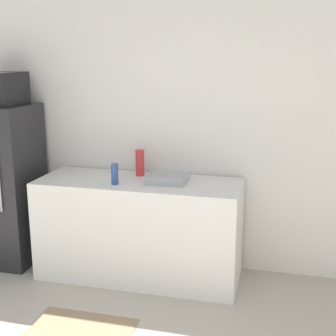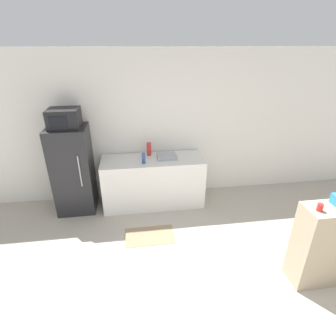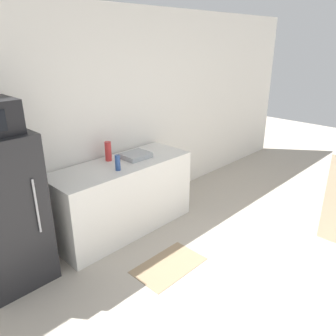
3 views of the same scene
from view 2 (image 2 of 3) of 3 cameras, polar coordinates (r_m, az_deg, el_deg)
wall_back at (r=4.67m, az=-2.55°, el=8.77°), size 8.00×0.06×2.60m
refrigerator at (r=4.63m, az=-19.94°, el=-0.46°), size 0.62×0.60×1.47m
microwave at (r=4.34m, az=-21.68°, el=10.05°), size 0.46×0.42×0.29m
counter at (r=4.65m, az=-3.25°, el=-2.94°), size 1.74×0.65×0.87m
sink_basin at (r=4.49m, az=-0.30°, el=2.58°), size 0.33×0.27×0.06m
bottle_tall at (r=4.57m, az=-4.15°, el=4.13°), size 0.08×0.08×0.23m
bottle_short at (r=4.28m, az=-5.34°, el=2.11°), size 0.06×0.06×0.17m
shelf_cabinet at (r=3.69m, az=31.51°, el=-14.00°), size 0.77×0.34×1.05m
jar at (r=3.21m, az=30.19°, el=-7.42°), size 0.06×0.06×0.08m
kitchen_rug at (r=4.11m, az=-4.05°, el=-14.50°), size 0.75×0.45×0.01m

